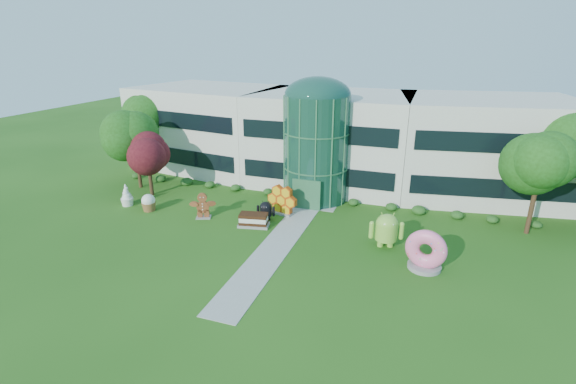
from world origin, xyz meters
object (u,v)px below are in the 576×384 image
(android_black, at_px, (266,209))
(donut, at_px, (426,249))
(gingerbread, at_px, (203,205))
(android_green, at_px, (387,228))

(android_black, relative_size, donut, 0.66)
(android_black, bearing_deg, gingerbread, -170.58)
(android_green, height_order, gingerbread, android_green)
(gingerbread, bearing_deg, android_black, -7.47)
(android_black, distance_m, gingerbread, 5.43)
(android_black, distance_m, donut, 13.68)
(donut, height_order, gingerbread, donut)
(donut, xyz_separation_m, gingerbread, (-18.34, 2.52, -0.29))
(android_green, xyz_separation_m, android_black, (-10.22, 1.60, -0.55))
(android_green, xyz_separation_m, gingerbread, (-15.46, 0.19, -0.35))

